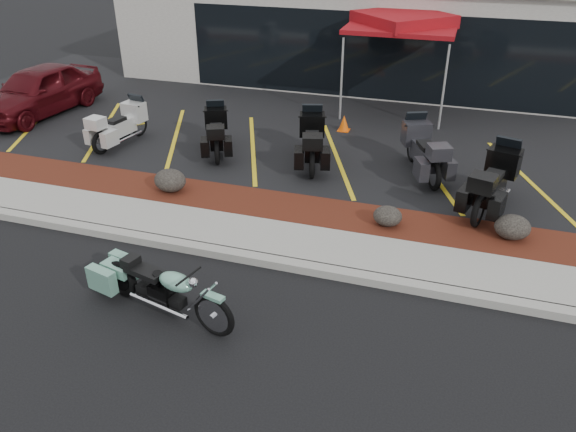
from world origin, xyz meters
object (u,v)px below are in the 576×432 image
(hero_cruiser, at_px, (214,310))
(popup_canopy, at_px, (403,22))
(touring_white, at_px, (138,115))
(parked_car, at_px, (38,90))
(traffic_cone, at_px, (344,123))

(hero_cruiser, relative_size, popup_canopy, 0.70)
(hero_cruiser, distance_m, touring_white, 8.32)
(touring_white, relative_size, popup_canopy, 0.52)
(parked_car, bearing_deg, touring_white, -5.60)
(popup_canopy, bearing_deg, touring_white, -126.25)
(parked_car, distance_m, popup_canopy, 10.67)
(parked_car, distance_m, traffic_cone, 8.91)
(traffic_cone, bearing_deg, parked_car, -171.68)
(hero_cruiser, distance_m, traffic_cone, 8.60)
(popup_canopy, bearing_deg, hero_cruiser, -76.85)
(touring_white, height_order, popup_canopy, popup_canopy)
(touring_white, height_order, parked_car, parked_car)
(hero_cruiser, height_order, touring_white, touring_white)
(hero_cruiser, bearing_deg, traffic_cone, 103.68)
(hero_cruiser, xyz_separation_m, traffic_cone, (-0.01, 8.60, -0.10))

